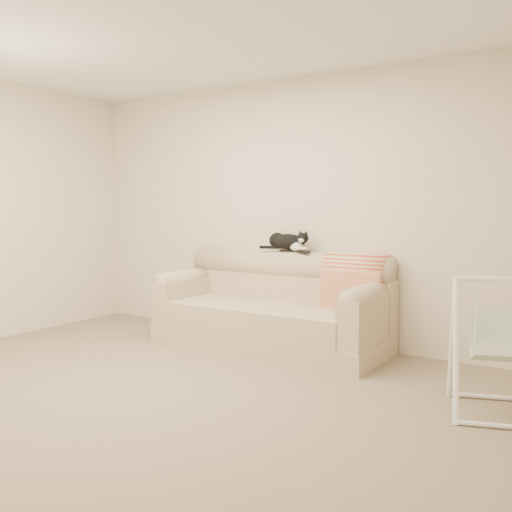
{
  "coord_description": "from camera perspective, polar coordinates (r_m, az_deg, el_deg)",
  "views": [
    {
      "loc": [
        2.83,
        -2.97,
        1.34
      ],
      "look_at": [
        0.05,
        1.27,
        0.9
      ],
      "focal_mm": 40.0,
      "sensor_mm": 36.0,
      "label": 1
    }
  ],
  "objects": [
    {
      "name": "sofa",
      "position": [
        5.47,
        1.79,
        -5.44
      ],
      "size": [
        2.2,
        0.93,
        0.9
      ],
      "color": "tan",
      "rests_on": "ground"
    },
    {
      "name": "throw_blanket",
      "position": [
        5.27,
        10.05,
        -1.79
      ],
      "size": [
        0.57,
        0.38,
        0.58
      ],
      "color": "#D44522",
      "rests_on": "sofa"
    },
    {
      "name": "ground_plane",
      "position": [
        4.32,
        -10.1,
        -13.17
      ],
      "size": [
        5.0,
        5.0,
        0.0
      ],
      "primitive_type": "plane",
      "color": "#7C6959",
      "rests_on": "ground"
    },
    {
      "name": "remote_b",
      "position": [
        5.47,
        4.73,
        0.43
      ],
      "size": [
        0.17,
        0.12,
        0.02
      ],
      "color": "black",
      "rests_on": "sofa"
    },
    {
      "name": "baby_swing",
      "position": [
        4.02,
        22.84,
        -8.22
      ],
      "size": [
        0.7,
        0.73,
        0.9
      ],
      "color": "white",
      "rests_on": "ground"
    },
    {
      "name": "tuxedo_cat",
      "position": [
        5.6,
        3.19,
        1.46
      ],
      "size": [
        0.52,
        0.21,
        0.2
      ],
      "color": "black",
      "rests_on": "sofa"
    },
    {
      "name": "room_shell",
      "position": [
        4.11,
        -10.43,
        7.52
      ],
      "size": [
        5.04,
        4.04,
        2.6
      ],
      "color": "beige",
      "rests_on": "ground"
    },
    {
      "name": "remote_a",
      "position": [
        5.6,
        3.31,
        0.58
      ],
      "size": [
        0.19,
        0.1,
        0.03
      ],
      "color": "black",
      "rests_on": "sofa"
    }
  ]
}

